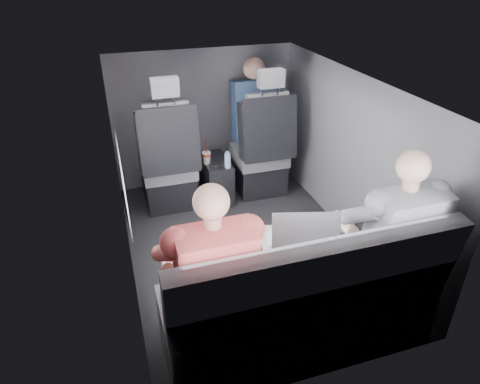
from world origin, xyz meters
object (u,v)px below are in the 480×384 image
object	(u,v)px
center_console	(216,178)
soda_cup	(206,157)
passenger_front_right	(253,112)
passenger_rear_right	(385,236)
laptop_white	(209,247)
rear_bench	(301,308)
front_seat_right	(261,155)
laptop_black	(378,221)
water_bottle	(228,160)
laptop_silver	(297,237)
passenger_rear_left	(209,273)
front_seat_left	(169,168)

from	to	relation	value
center_console	soda_cup	xyz separation A→B (m)	(-0.10, -0.06, 0.26)
passenger_front_right	passenger_rear_right	bearing A→B (deg)	-86.76
laptop_white	rear_bench	bearing A→B (deg)	-34.12
front_seat_right	center_console	size ratio (longest dim) A/B	2.64
front_seat_right	laptop_black	distance (m)	1.67
passenger_rear_right	front_seat_right	bearing A→B (deg)	93.81
laptop_white	passenger_front_right	bearing A→B (deg)	63.50
front_seat_right	laptop_white	world-z (taller)	front_seat_right
front_seat_right	laptop_black	size ratio (longest dim) A/B	3.87
center_console	water_bottle	size ratio (longest dim) A/B	3.05
rear_bench	laptop_silver	bearing A→B (deg)	76.42
front_seat_right	soda_cup	size ratio (longest dim) A/B	5.03
rear_bench	laptop_black	bearing A→B (deg)	22.16
passenger_rear_left	passenger_front_right	size ratio (longest dim) A/B	1.42
laptop_silver	passenger_front_right	size ratio (longest dim) A/B	0.52
front_seat_left	center_console	world-z (taller)	front_seat_left
front_seat_right	water_bottle	distance (m)	0.42
soda_cup	passenger_front_right	size ratio (longest dim) A/B	0.30
soda_cup	passenger_rear_left	xyz separation A→B (m)	(-0.42, -1.79, 0.16)
front_seat_left	center_console	size ratio (longest dim) A/B	2.64
front_seat_left	rear_bench	bearing A→B (deg)	-76.69
laptop_black	passenger_front_right	size ratio (longest dim) A/B	0.38
center_console	passenger_front_right	xyz separation A→B (m)	(0.45, 0.22, 0.56)
passenger_rear_left	passenger_front_right	xyz separation A→B (m)	(0.97, 2.06, 0.13)
passenger_rear_right	laptop_silver	bearing A→B (deg)	164.37
soda_cup	laptop_white	distance (m)	1.62
front_seat_left	laptop_black	world-z (taller)	front_seat_left
center_console	water_bottle	xyz separation A→B (m)	(0.06, -0.20, 0.27)
laptop_black	rear_bench	bearing A→B (deg)	-157.84
center_console	laptop_white	xyz separation A→B (m)	(-0.47, -1.63, 0.43)
center_console	water_bottle	world-z (taller)	water_bottle
front_seat_left	soda_cup	distance (m)	0.36
rear_bench	laptop_white	world-z (taller)	rear_bench
laptop_white	passenger_front_right	xyz separation A→B (m)	(0.92, 1.84, 0.13)
front_seat_right	water_bottle	xyz separation A→B (m)	(-0.39, -0.16, 0.07)
soda_cup	center_console	bearing A→B (deg)	29.64
soda_cup	laptop_white	xyz separation A→B (m)	(-0.37, -1.57, 0.17)
front_seat_right	passenger_rear_right	world-z (taller)	front_seat_right
water_bottle	passenger_front_right	distance (m)	0.64
soda_cup	passenger_rear_left	distance (m)	1.84
water_bottle	passenger_front_right	world-z (taller)	passenger_front_right
front_seat_left	laptop_black	bearing A→B (deg)	-56.78
soda_cup	laptop_silver	distance (m)	1.66
center_console	laptop_silver	bearing A→B (deg)	-88.06
laptop_silver	passenger_rear_right	xyz separation A→B (m)	(0.51, -0.14, -0.01)
water_bottle	laptop_white	world-z (taller)	laptop_white
passenger_rear_left	passenger_front_right	world-z (taller)	passenger_front_right
soda_cup	passenger_front_right	bearing A→B (deg)	26.42
rear_bench	passenger_front_right	distance (m)	2.25
front_seat_left	passenger_rear_left	xyz separation A→B (m)	(-0.07, -1.81, 0.22)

